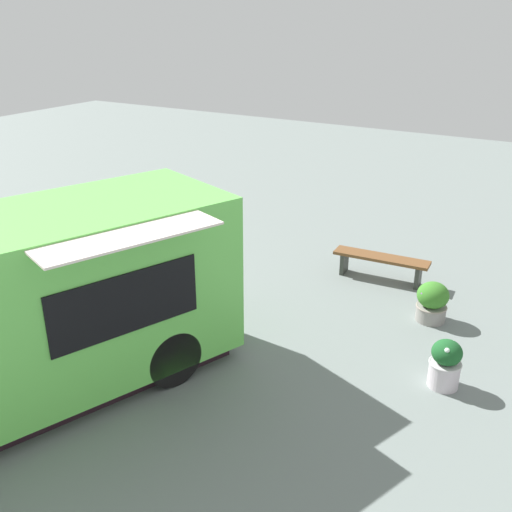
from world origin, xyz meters
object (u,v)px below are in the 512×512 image
at_px(food_truck, 48,311).
at_px(planter_flowering_far, 432,302).
at_px(plaza_bench, 381,262).
at_px(person_customer, 89,224).
at_px(planter_flowering_near, 445,364).

bearing_deg(food_truck, planter_flowering_far, 139.31).
bearing_deg(plaza_bench, food_truck, -24.86).
bearing_deg(planter_flowering_far, plaza_bench, -130.87).
distance_m(person_customer, planter_flowering_near, 8.95).
relative_size(planter_flowering_near, plaza_bench, 0.39).
distance_m(planter_flowering_far, plaza_bench, 1.76).
distance_m(person_customer, planter_flowering_far, 8.11).
bearing_deg(planter_flowering_near, planter_flowering_far, -159.68).
distance_m(person_customer, plaza_bench, 6.89).
height_order(person_customer, planter_flowering_near, person_customer).
xyz_separation_m(food_truck, plaza_bench, (-5.85, 2.71, -0.86)).
height_order(person_customer, plaza_bench, person_customer).
bearing_deg(person_customer, planter_flowering_far, 90.73).
distance_m(food_truck, planter_flowering_near, 5.59).
xyz_separation_m(food_truck, planter_flowering_far, (-4.70, 4.04, -0.89)).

